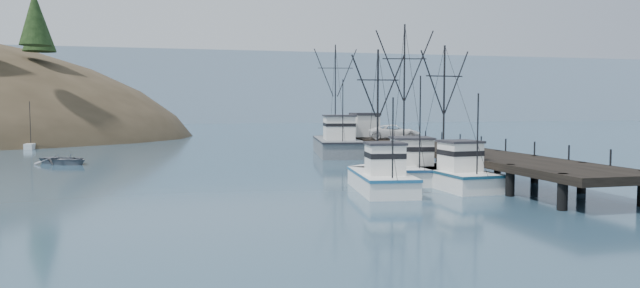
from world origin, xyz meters
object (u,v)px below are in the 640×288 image
object	(u,v)px
trawler_far	(406,168)
pier_shed	(365,124)
pier	(441,150)
trawler_near	(449,175)
trawler_mid	(380,178)
work_vessel	(337,144)
pickup_truck	(395,132)
motorboat	(65,164)

from	to	relation	value
trawler_far	pier_shed	bearing A→B (deg)	79.53
pier	trawler_near	xyz separation A→B (m)	(-4.26, -10.09, -0.87)
trawler_mid	work_vessel	bearing A→B (deg)	80.21
pickup_truck	trawler_far	bearing A→B (deg)	-179.88
pier	pickup_truck	world-z (taller)	pickup_truck
trawler_far	pier_shed	xyz separation A→B (m)	(4.25, 23.02, 2.60)
work_vessel	motorboat	world-z (taller)	work_vessel
pier	pickup_truck	bearing A→B (deg)	89.02
trawler_far	work_vessel	xyz separation A→B (m)	(0.59, 22.26, 0.41)
trawler_far	work_vessel	size ratio (longest dim) A/B	0.78
trawler_near	pickup_truck	distance (m)	22.38
pier	trawler_mid	bearing A→B (deg)	-131.89
trawler_near	pickup_truck	size ratio (longest dim) A/B	1.81
work_vessel	motorboat	size ratio (longest dim) A/B	2.82
pickup_truck	trawler_near	bearing A→B (deg)	-172.98
pier	work_vessel	world-z (taller)	work_vessel
pickup_truck	motorboat	bearing A→B (deg)	106.71
pier_shed	pier	bearing A→B (deg)	-86.19
trawler_far	motorboat	size ratio (longest dim) A/B	2.21
pier_shed	motorboat	world-z (taller)	pier_shed
motorboat	trawler_mid	bearing A→B (deg)	-93.01
trawler_near	trawler_mid	bearing A→B (deg)	-172.84
pier	trawler_mid	xyz separation A→B (m)	(-9.66, -10.77, -0.87)
trawler_near	motorboat	xyz separation A→B (m)	(-29.14, 22.93, -0.82)
trawler_far	motorboat	bearing A→B (deg)	147.21
motorboat	pickup_truck	bearing A→B (deg)	-50.03
pier	pier_shed	world-z (taller)	pier_shed
pier	pier_shed	size ratio (longest dim) A/B	13.75
trawler_near	pier_shed	bearing A→B (deg)	83.72
trawler_mid	pickup_truck	xyz separation A→B (m)	(9.86, 22.52, 1.97)
pier	motorboat	distance (m)	35.82
pier	pier_shed	distance (m)	17.98
trawler_near	pier	bearing A→B (deg)	67.09
work_vessel	trawler_far	bearing A→B (deg)	-91.53
trawler_far	pier_shed	distance (m)	23.55
pier	work_vessel	xyz separation A→B (m)	(-4.85, 17.10, -0.46)
pier	motorboat	bearing A→B (deg)	158.97
trawler_mid	pier_shed	bearing A→B (deg)	73.52
pier	trawler_far	xyz separation A→B (m)	(-5.44, -5.17, -0.87)
pier_shed	work_vessel	bearing A→B (deg)	-168.33
pier	work_vessel	distance (m)	17.78
pier	trawler_near	world-z (taller)	trawler_near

